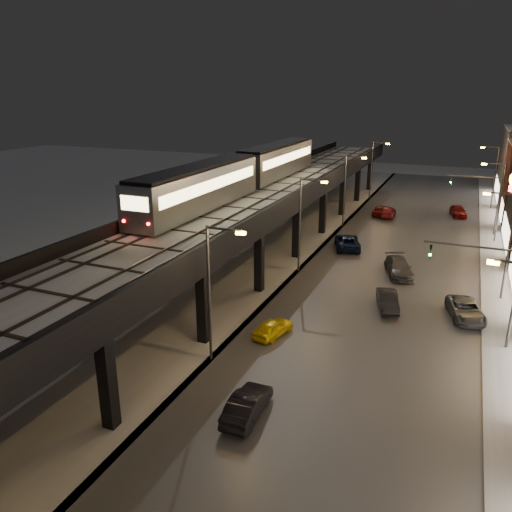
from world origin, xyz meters
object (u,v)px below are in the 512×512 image
(car_far_white, at_px, (381,211))
(car_onc_dark, at_px, (466,310))
(car_near_white, at_px, (247,406))
(car_onc_red, at_px, (458,211))
(car_mid_dark, at_px, (388,212))
(car_onc_silver, at_px, (388,301))
(subway_train, at_px, (244,171))
(car_mid_silver, at_px, (347,242))
(car_onc_white, at_px, (399,268))
(car_taxi, at_px, (273,328))

(car_far_white, height_order, car_onc_dark, car_far_white)
(car_near_white, distance_m, car_far_white, 48.17)
(car_onc_red, bearing_deg, car_mid_dark, -168.82)
(car_onc_silver, relative_size, car_onc_dark, 0.84)
(subway_train, distance_m, car_near_white, 31.05)
(car_mid_dark, height_order, car_far_white, car_far_white)
(car_mid_silver, bearing_deg, car_onc_white, 116.89)
(car_far_white, xyz_separation_m, car_onc_red, (9.81, 3.59, 0.02))
(car_onc_dark, bearing_deg, subway_train, 142.45)
(car_taxi, bearing_deg, car_near_white, 116.11)
(car_taxi, bearing_deg, car_onc_red, -90.83)
(car_taxi, distance_m, car_mid_silver, 22.37)
(car_mid_silver, relative_size, car_onc_dark, 1.12)
(car_near_white, relative_size, car_onc_silver, 1.03)
(car_far_white, bearing_deg, car_mid_silver, 93.88)
(car_far_white, bearing_deg, car_taxi, 95.50)
(car_onc_silver, bearing_deg, car_far_white, 84.81)
(subway_train, bearing_deg, car_onc_red, 48.92)
(car_far_white, xyz_separation_m, car_onc_silver, (5.64, -31.16, -0.06))
(car_mid_silver, xyz_separation_m, car_onc_red, (10.75, 20.26, -0.00))
(car_taxi, height_order, car_far_white, car_far_white)
(car_taxi, xyz_separation_m, car_onc_white, (6.52, 15.98, 0.14))
(car_taxi, relative_size, car_onc_white, 0.69)
(car_far_white, bearing_deg, subway_train, 68.30)
(car_onc_dark, height_order, car_onc_red, car_onc_red)
(car_taxi, height_order, car_mid_dark, car_mid_dark)
(car_onc_silver, bearing_deg, car_onc_red, 67.71)
(car_far_white, relative_size, car_onc_red, 0.98)
(car_onc_white, bearing_deg, car_mid_dark, 82.89)
(car_near_white, distance_m, car_onc_silver, 17.64)
(car_near_white, bearing_deg, subway_train, -67.44)
(subway_train, height_order, car_taxi, subway_train)
(car_onc_silver, relative_size, car_onc_red, 0.93)
(car_onc_dark, bearing_deg, car_onc_silver, 170.89)
(subway_train, relative_size, car_onc_silver, 9.41)
(car_onc_dark, bearing_deg, car_mid_dark, 94.92)
(car_near_white, height_order, car_far_white, car_far_white)
(subway_train, bearing_deg, car_near_white, -65.72)
(car_near_white, relative_size, car_onc_white, 0.81)
(car_far_white, distance_m, car_onc_white, 23.68)
(car_mid_silver, distance_m, car_onc_silver, 15.91)
(car_far_white, height_order, car_onc_red, car_onc_red)
(car_mid_silver, bearing_deg, car_near_white, 75.39)
(car_mid_silver, height_order, car_mid_dark, car_mid_silver)
(car_mid_dark, distance_m, car_onc_silver, 31.20)
(car_mid_dark, bearing_deg, car_near_white, 87.14)
(subway_train, xyz_separation_m, car_mid_silver, (10.48, 4.09, -7.74))
(car_mid_dark, relative_size, car_onc_red, 1.05)
(car_far_white, bearing_deg, car_mid_dark, 168.49)
(car_mid_silver, distance_m, car_far_white, 16.70)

